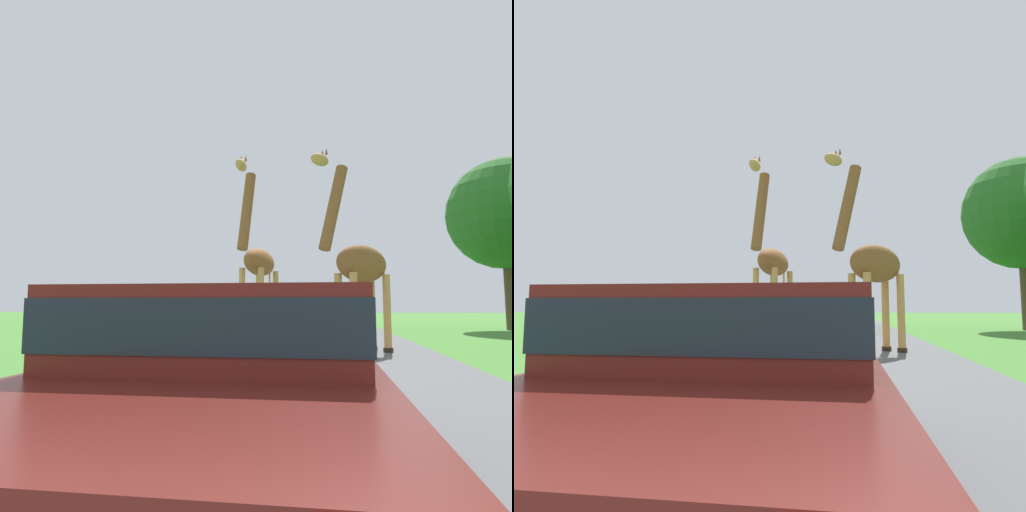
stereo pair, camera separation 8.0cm
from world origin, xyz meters
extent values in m
cube|color=#5B5B5E|center=(0.00, 30.00, 0.00)|extent=(7.10, 120.00, 0.00)
cylinder|color=tan|center=(-0.96, 12.78, 1.10)|extent=(0.17, 0.17, 2.20)
cylinder|color=#2D2319|center=(-0.96, 12.78, 0.05)|extent=(0.22, 0.22, 0.10)
cylinder|color=tan|center=(-1.49, 12.86, 1.10)|extent=(0.17, 0.17, 2.20)
cylinder|color=#2D2319|center=(-1.49, 12.86, 0.05)|extent=(0.22, 0.22, 0.10)
cylinder|color=tan|center=(-0.72, 14.26, 1.10)|extent=(0.17, 0.17, 2.20)
cylinder|color=#2D2319|center=(-0.72, 14.26, 0.05)|extent=(0.22, 0.22, 0.10)
cylinder|color=tan|center=(-1.25, 14.34, 1.10)|extent=(0.17, 0.17, 2.20)
cylinder|color=#2D2319|center=(-1.25, 14.34, 0.05)|extent=(0.22, 0.22, 0.10)
ellipsoid|color=brown|center=(-1.10, 13.56, 2.41)|extent=(0.96, 2.22, 0.77)
cylinder|color=brown|center=(-1.29, 12.42, 3.69)|extent=(0.43, 0.99, 2.21)
ellipsoid|color=tan|center=(-1.36, 11.97, 4.79)|extent=(0.33, 0.59, 0.30)
cylinder|color=tan|center=(-0.94, 14.57, 1.81)|extent=(0.06, 0.06, 1.21)
cone|color=brown|center=(-1.27, 12.13, 5.02)|extent=(0.07, 0.07, 0.16)
cone|color=brown|center=(-1.40, 12.15, 5.02)|extent=(0.07, 0.07, 0.16)
cylinder|color=tan|center=(1.41, 11.95, 0.99)|extent=(0.19, 0.19, 1.99)
cylinder|color=#2D2319|center=(1.41, 11.95, 0.06)|extent=(0.25, 0.25, 0.12)
cylinder|color=tan|center=(1.06, 12.29, 0.99)|extent=(0.19, 0.19, 1.99)
cylinder|color=#2D2319|center=(1.06, 12.29, 0.06)|extent=(0.25, 0.25, 0.12)
cylinder|color=tan|center=(2.30, 12.90, 0.99)|extent=(0.19, 0.19, 1.99)
cylinder|color=#2D2319|center=(2.30, 12.90, 0.06)|extent=(0.25, 0.25, 0.12)
cylinder|color=tan|center=(1.95, 13.23, 0.99)|extent=(0.19, 0.19, 1.99)
cylinder|color=#2D2319|center=(1.95, 13.23, 0.06)|extent=(0.25, 0.25, 0.12)
ellipsoid|color=brown|center=(1.68, 12.59, 2.25)|extent=(1.69, 1.75, 0.96)
cylinder|color=brown|center=(0.97, 11.83, 3.58)|extent=(0.87, 0.90, 2.21)
ellipsoid|color=tan|center=(0.65, 11.50, 4.69)|extent=(0.56, 0.57, 0.30)
cylinder|color=tan|center=(2.29, 13.24, 1.71)|extent=(0.07, 0.07, 1.09)
cone|color=brown|center=(0.82, 11.58, 4.92)|extent=(0.07, 0.07, 0.16)
cone|color=brown|center=(0.72, 11.67, 4.92)|extent=(0.07, 0.07, 0.16)
cube|color=#561914|center=(0.09, 3.80, 0.54)|extent=(1.85, 4.49, 0.59)
cube|color=#561914|center=(0.09, 3.80, 1.07)|extent=(1.67, 2.02, 0.45)
cube|color=#19232D|center=(0.09, 3.80, 1.09)|extent=(1.68, 2.04, 0.27)
cylinder|color=black|center=(-0.65, 5.15, 0.29)|extent=(0.37, 0.58, 0.58)
cylinder|color=black|center=(0.83, 5.15, 0.29)|extent=(0.37, 0.58, 0.58)
cube|color=silver|center=(1.09, 21.73, 0.61)|extent=(1.92, 4.16, 0.66)
cube|color=silver|center=(1.09, 21.73, 1.19)|extent=(1.73, 1.87, 0.50)
cube|color=#19232D|center=(1.09, 21.73, 1.22)|extent=(1.75, 1.89, 0.30)
cube|color=red|center=(0.30, 19.64, 0.85)|extent=(0.35, 0.03, 0.16)
cube|color=red|center=(1.87, 19.64, 0.85)|extent=(0.35, 0.03, 0.16)
cylinder|color=black|center=(0.32, 22.98, 0.33)|extent=(0.38, 0.66, 0.66)
cylinder|color=black|center=(1.85, 22.98, 0.33)|extent=(0.38, 0.66, 0.66)
cylinder|color=black|center=(0.32, 20.48, 0.33)|extent=(0.38, 0.66, 0.66)
cylinder|color=black|center=(1.85, 20.48, 0.33)|extent=(0.38, 0.66, 0.66)
cube|color=navy|center=(-2.22, 30.85, 0.60)|extent=(1.82, 4.70, 0.60)
cube|color=navy|center=(-2.22, 30.85, 1.15)|extent=(1.63, 2.12, 0.50)
cube|color=#19232D|center=(-2.22, 30.85, 1.18)|extent=(1.65, 2.14, 0.30)
cube|color=red|center=(-2.97, 28.49, 0.82)|extent=(0.33, 0.03, 0.14)
cube|color=red|center=(-1.48, 28.49, 0.82)|extent=(0.33, 0.03, 0.14)
cylinder|color=black|center=(-2.95, 32.26, 0.35)|extent=(0.36, 0.71, 0.71)
cylinder|color=black|center=(-1.50, 32.26, 0.35)|extent=(0.36, 0.71, 0.71)
cylinder|color=black|center=(-2.95, 29.44, 0.35)|extent=(0.36, 0.71, 0.71)
cylinder|color=black|center=(-1.50, 29.44, 0.35)|extent=(0.36, 0.71, 0.71)
cube|color=black|center=(1.39, 26.64, 0.54)|extent=(1.94, 4.09, 0.50)
cube|color=black|center=(1.39, 26.64, 1.02)|extent=(1.75, 1.84, 0.46)
cube|color=#19232D|center=(1.39, 26.64, 1.04)|extent=(1.77, 1.86, 0.28)
cube|color=red|center=(0.59, 24.59, 0.72)|extent=(0.35, 0.03, 0.12)
cube|color=red|center=(2.18, 24.59, 0.72)|extent=(0.35, 0.03, 0.12)
cylinder|color=black|center=(0.61, 27.87, 0.34)|extent=(0.39, 0.68, 0.68)
cylinder|color=black|center=(2.16, 27.87, 0.34)|extent=(0.39, 0.68, 0.68)
cylinder|color=black|center=(0.61, 25.42, 0.34)|extent=(0.39, 0.68, 0.68)
cylinder|color=black|center=(2.16, 25.42, 0.34)|extent=(0.39, 0.68, 0.68)
cylinder|color=brown|center=(9.72, 24.77, 2.47)|extent=(0.44, 0.44, 4.94)
sphere|color=#286623|center=(9.72, 24.77, 5.77)|extent=(5.57, 5.57, 5.57)
cylinder|color=#4C3823|center=(-4.46, 18.52, 0.86)|extent=(0.08, 0.08, 1.71)
cube|color=#B27F19|center=(-4.46, 18.52, 1.49)|extent=(0.70, 0.04, 0.44)
camera|label=1|loc=(0.71, 0.73, 1.19)|focal=32.00mm
camera|label=2|loc=(0.79, 0.74, 1.19)|focal=32.00mm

